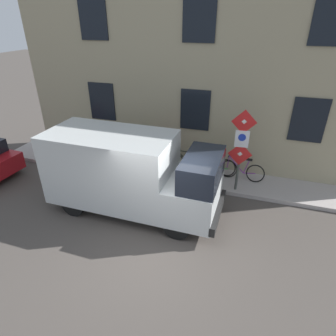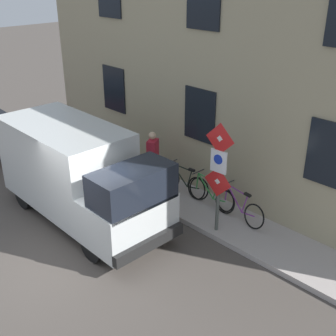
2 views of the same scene
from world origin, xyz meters
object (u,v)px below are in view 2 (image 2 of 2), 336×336
(pedestrian, at_px, (153,157))
(litter_bin, at_px, (122,166))
(delivery_van, at_px, (79,173))
(bicycle_black, at_px, (184,182))
(sign_post_stacked, at_px, (218,169))
(bicycle_green, at_px, (210,193))
(bicycle_purple, at_px, (239,206))

(pedestrian, xyz_separation_m, litter_bin, (-0.40, 1.01, -0.48))
(delivery_van, bearing_deg, bicycle_black, 67.57)
(sign_post_stacked, height_order, delivery_van, sign_post_stacked)
(bicycle_green, xyz_separation_m, bicycle_black, (-0.00, 0.99, 0.00))
(delivery_van, height_order, litter_bin, delivery_van)
(sign_post_stacked, xyz_separation_m, pedestrian, (0.55, 2.91, -0.80))
(bicycle_green, relative_size, litter_bin, 1.90)
(sign_post_stacked, bearing_deg, bicycle_black, 65.82)
(sign_post_stacked, xyz_separation_m, bicycle_green, (0.86, 0.92, -1.36))
(sign_post_stacked, bearing_deg, litter_bin, 87.83)
(delivery_van, bearing_deg, bicycle_purple, 41.82)
(bicycle_green, bearing_deg, delivery_van, 52.96)
(sign_post_stacked, relative_size, delivery_van, 0.51)
(sign_post_stacked, bearing_deg, bicycle_green, 46.97)
(sign_post_stacked, distance_m, bicycle_black, 2.49)
(bicycle_purple, relative_size, bicycle_black, 1.00)
(delivery_van, height_order, pedestrian, delivery_van)
(delivery_van, distance_m, bicycle_purple, 4.27)
(bicycle_purple, relative_size, bicycle_green, 1.00)
(delivery_van, distance_m, litter_bin, 2.34)
(sign_post_stacked, relative_size, pedestrian, 1.60)
(sign_post_stacked, xyz_separation_m, litter_bin, (0.15, 3.93, -1.28))
(litter_bin, bearing_deg, pedestrian, -68.55)
(bicycle_black, height_order, litter_bin, litter_bin)
(bicycle_green, xyz_separation_m, litter_bin, (-0.71, 3.01, 0.08))
(delivery_van, distance_m, pedestrian, 2.47)
(bicycle_black, bearing_deg, sign_post_stacked, 150.84)
(pedestrian, distance_m, litter_bin, 1.19)
(sign_post_stacked, distance_m, litter_bin, 4.13)
(bicycle_black, height_order, pedestrian, pedestrian)
(delivery_van, bearing_deg, pedestrian, 86.79)
(sign_post_stacked, xyz_separation_m, delivery_van, (-1.90, 3.08, -0.53))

